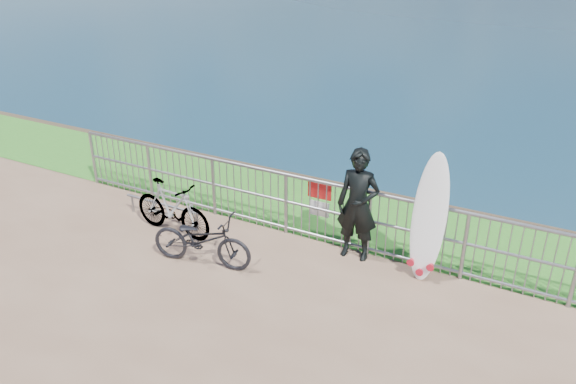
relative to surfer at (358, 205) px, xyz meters
The scene contains 7 objects.
grass_strip 1.76m from the surfer, 124.37° to the left, with size 120.00×120.00×0.00m, color #287620.
railing 0.91m from the surfer, 169.77° to the left, with size 10.06×0.10×1.13m.
surfer is the anchor object (origin of this frame).
surfboard 1.12m from the surfer, ahead, with size 0.52×0.46×1.96m.
bicycle_near 2.49m from the surfer, 146.11° to the right, with size 0.57×1.65×0.87m, color black.
bicycle_far 3.19m from the surfer, 165.61° to the right, with size 0.46×1.62×0.97m, color black.
bike_rack 3.60m from the surfer, behind, with size 1.69×0.05×0.35m.
Camera 1 is at (3.61, -5.94, 4.77)m, focal length 35.00 mm.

